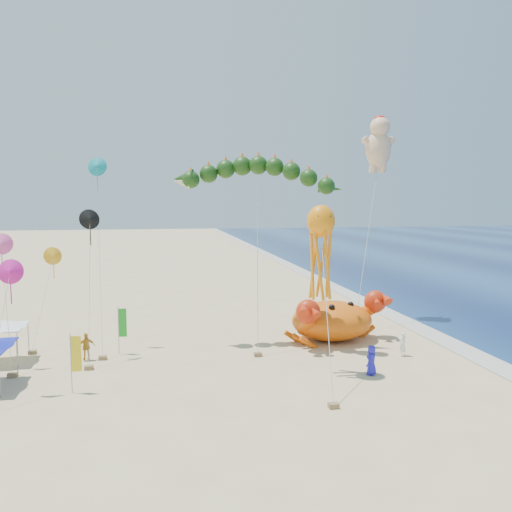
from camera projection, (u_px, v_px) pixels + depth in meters
The scene contains 10 objects.
ground at pixel (293, 360), 31.70m from camera, with size 320.00×320.00×0.00m, color #D1B784.
foam_strip at pixel (463, 350), 33.96m from camera, with size 320.00×320.00×0.00m, color silver.
crab_inflatable at pixel (332, 319), 36.19m from camera, with size 8.01×6.73×3.51m.
dragon_kite at pixel (255, 179), 33.97m from camera, with size 11.38×5.50×12.80m.
cherub_kite at pixel (379, 143), 42.29m from camera, with size 5.47×6.70×17.29m.
octopus_kite at pixel (321, 245), 28.72m from camera, with size 2.01×6.08×9.85m.
canopy_white at pixel (0, 324), 31.02m from camera, with size 3.05×3.05×2.71m.
feather_flags at pixel (35, 342), 28.57m from camera, with size 9.50×7.33×3.20m.
beachgoers at pixel (114, 359), 29.27m from camera, with size 27.91×12.22×1.76m.
small_kites at pixel (54, 243), 31.19m from camera, with size 6.60×13.87×13.11m.
Camera 1 is at (-8.14, -29.80, 10.00)m, focal length 35.00 mm.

